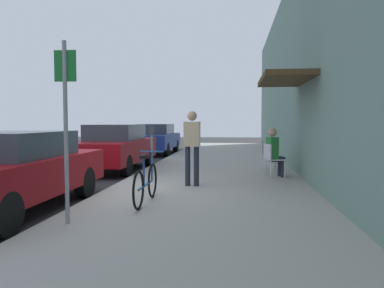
{
  "coord_description": "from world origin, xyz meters",
  "views": [
    {
      "loc": [
        2.81,
        -7.56,
        1.59
      ],
      "look_at": [
        1.36,
        4.76,
        0.84
      ],
      "focal_mm": 35.07,
      "sensor_mm": 36.0,
      "label": 1
    }
  ],
  "objects_px": {
    "parking_meter": "(152,146)",
    "cafe_chair_2": "(266,152)",
    "seated_patron_0": "(274,151)",
    "pedestrian_standing": "(192,142)",
    "cafe_chair_0": "(272,158)",
    "parked_car_2": "(155,139)",
    "street_sign": "(66,118)",
    "parked_car_1": "(115,147)",
    "parked_car_0": "(10,170)",
    "bicycle_0": "(146,183)",
    "cafe_chair_1": "(269,155)"
  },
  "relations": [
    {
      "from": "parking_meter",
      "to": "cafe_chair_2",
      "type": "xyz_separation_m",
      "value": [
        3.31,
        1.49,
        -0.26
      ]
    },
    {
      "from": "parking_meter",
      "to": "cafe_chair_2",
      "type": "relative_size",
      "value": 1.52
    },
    {
      "from": "parking_meter",
      "to": "seated_patron_0",
      "type": "relative_size",
      "value": 1.02
    },
    {
      "from": "cafe_chair_2",
      "to": "pedestrian_standing",
      "type": "bearing_deg",
      "value": -119.32
    },
    {
      "from": "cafe_chair_0",
      "to": "pedestrian_standing",
      "type": "distance_m",
      "value": 2.57
    },
    {
      "from": "parked_car_2",
      "to": "pedestrian_standing",
      "type": "xyz_separation_m",
      "value": [
        2.92,
        -9.51,
        0.37
      ]
    },
    {
      "from": "street_sign",
      "to": "cafe_chair_2",
      "type": "relative_size",
      "value": 2.99
    },
    {
      "from": "parked_car_2",
      "to": "cafe_chair_0",
      "type": "relative_size",
      "value": 5.06
    },
    {
      "from": "cafe_chair_0",
      "to": "cafe_chair_2",
      "type": "xyz_separation_m",
      "value": [
        -0.0,
        1.83,
        0.0
      ]
    },
    {
      "from": "parked_car_1",
      "to": "street_sign",
      "type": "distance_m",
      "value": 6.88
    },
    {
      "from": "parked_car_0",
      "to": "parked_car_1",
      "type": "distance_m",
      "value": 5.67
    },
    {
      "from": "pedestrian_standing",
      "to": "parking_meter",
      "type": "bearing_deg",
      "value": 125.08
    },
    {
      "from": "parking_meter",
      "to": "street_sign",
      "type": "relative_size",
      "value": 0.51
    },
    {
      "from": "parked_car_2",
      "to": "parked_car_0",
      "type": "bearing_deg",
      "value": -90.0
    },
    {
      "from": "parked_car_0",
      "to": "street_sign",
      "type": "xyz_separation_m",
      "value": [
        1.5,
        -0.98,
        0.91
      ]
    },
    {
      "from": "bicycle_0",
      "to": "seated_patron_0",
      "type": "distance_m",
      "value": 4.38
    },
    {
      "from": "cafe_chair_2",
      "to": "pedestrian_standing",
      "type": "height_order",
      "value": "pedestrian_standing"
    },
    {
      "from": "seated_patron_0",
      "to": "cafe_chair_1",
      "type": "height_order",
      "value": "seated_patron_0"
    },
    {
      "from": "bicycle_0",
      "to": "parking_meter",
      "type": "bearing_deg",
      "value": 101.23
    },
    {
      "from": "parked_car_1",
      "to": "cafe_chair_2",
      "type": "height_order",
      "value": "parked_car_1"
    },
    {
      "from": "parked_car_2",
      "to": "cafe_chair_1",
      "type": "bearing_deg",
      "value": -54.83
    },
    {
      "from": "parked_car_1",
      "to": "pedestrian_standing",
      "type": "distance_m",
      "value": 4.46
    },
    {
      "from": "cafe_chair_0",
      "to": "seated_patron_0",
      "type": "bearing_deg",
      "value": 17.53
    },
    {
      "from": "seated_patron_0",
      "to": "parked_car_0",
      "type": "bearing_deg",
      "value": -141.19
    },
    {
      "from": "parked_car_0",
      "to": "cafe_chair_1",
      "type": "relative_size",
      "value": 5.06
    },
    {
      "from": "parked_car_1",
      "to": "parking_meter",
      "type": "height_order",
      "value": "parked_car_1"
    },
    {
      "from": "bicycle_0",
      "to": "cafe_chair_1",
      "type": "height_order",
      "value": "bicycle_0"
    },
    {
      "from": "parked_car_2",
      "to": "seated_patron_0",
      "type": "height_order",
      "value": "parked_car_2"
    },
    {
      "from": "parked_car_2",
      "to": "seated_patron_0",
      "type": "bearing_deg",
      "value": -58.04
    },
    {
      "from": "parking_meter",
      "to": "pedestrian_standing",
      "type": "distance_m",
      "value": 2.4
    },
    {
      "from": "parked_car_1",
      "to": "cafe_chair_0",
      "type": "height_order",
      "value": "parked_car_1"
    },
    {
      "from": "parked_car_2",
      "to": "pedestrian_standing",
      "type": "relative_size",
      "value": 2.59
    },
    {
      "from": "seated_patron_0",
      "to": "cafe_chair_2",
      "type": "bearing_deg",
      "value": 91.89
    },
    {
      "from": "seated_patron_0",
      "to": "cafe_chair_1",
      "type": "relative_size",
      "value": 1.48
    },
    {
      "from": "cafe_chair_0",
      "to": "pedestrian_standing",
      "type": "xyz_separation_m",
      "value": [
        -1.94,
        -1.61,
        0.5
      ]
    },
    {
      "from": "cafe_chair_2",
      "to": "parked_car_1",
      "type": "bearing_deg",
      "value": -178.88
    },
    {
      "from": "street_sign",
      "to": "cafe_chair_2",
      "type": "xyz_separation_m",
      "value": [
        3.36,
        6.75,
        -1.02
      ]
    },
    {
      "from": "cafe_chair_1",
      "to": "bicycle_0",
      "type": "bearing_deg",
      "value": -119.5
    },
    {
      "from": "parked_car_1",
      "to": "street_sign",
      "type": "bearing_deg",
      "value": -77.3
    },
    {
      "from": "parking_meter",
      "to": "street_sign",
      "type": "distance_m",
      "value": 5.31
    },
    {
      "from": "seated_patron_0",
      "to": "cafe_chair_2",
      "type": "height_order",
      "value": "seated_patron_0"
    },
    {
      "from": "street_sign",
      "to": "seated_patron_0",
      "type": "xyz_separation_m",
      "value": [
        3.42,
        4.93,
        -0.82
      ]
    },
    {
      "from": "parking_meter",
      "to": "pedestrian_standing",
      "type": "bearing_deg",
      "value": -54.92
    },
    {
      "from": "cafe_chair_1",
      "to": "seated_patron_0",
      "type": "bearing_deg",
      "value": -86.52
    },
    {
      "from": "bicycle_0",
      "to": "street_sign",
      "type": "bearing_deg",
      "value": -119.71
    },
    {
      "from": "bicycle_0",
      "to": "seated_patron_0",
      "type": "bearing_deg",
      "value": 53.43
    },
    {
      "from": "parked_car_2",
      "to": "cafe_chair_1",
      "type": "distance_m",
      "value": 8.43
    },
    {
      "from": "cafe_chair_1",
      "to": "pedestrian_standing",
      "type": "xyz_separation_m",
      "value": [
        -1.93,
        -2.61,
        0.5
      ]
    },
    {
      "from": "bicycle_0",
      "to": "cafe_chair_1",
      "type": "xyz_separation_m",
      "value": [
        2.54,
        4.5,
        0.14
      ]
    },
    {
      "from": "street_sign",
      "to": "cafe_chair_2",
      "type": "bearing_deg",
      "value": 63.56
    }
  ]
}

